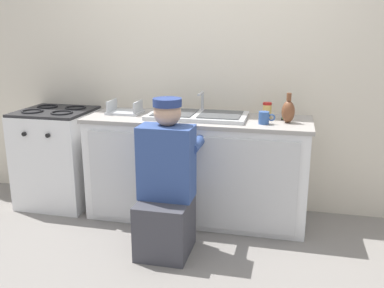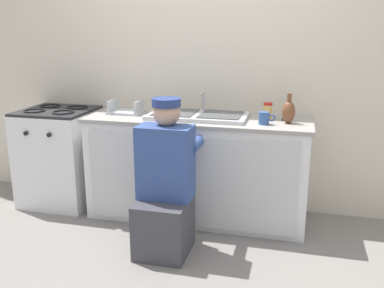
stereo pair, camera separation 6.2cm
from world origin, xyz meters
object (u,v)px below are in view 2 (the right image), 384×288
condiment_jar (268,111)px  cell_phone (287,118)px  dish_rack_tray (126,110)px  plumber_person (165,190)px  coffee_mug (264,118)px  vase_decorative (289,112)px  stove_range (60,156)px  sink_double_basin (198,115)px

condiment_jar → cell_phone: condiment_jar is taller
dish_rack_tray → plumber_person: bearing=-50.0°
coffee_mug → condiment_jar: (0.01, 0.22, 0.02)m
dish_rack_tray → condiment_jar: condiment_jar is taller
vase_decorative → condiment_jar: (-0.17, 0.14, -0.03)m
stove_range → dish_rack_tray: bearing=2.2°
plumber_person → dish_rack_tray: plumber_person is taller
plumber_person → coffee_mug: plumber_person is taller
coffee_mug → condiment_jar: 0.22m
sink_double_basin → dish_rack_tray: size_ratio=2.86×
plumber_person → dish_rack_tray: bearing=130.0°
stove_range → coffee_mug: coffee_mug is taller
plumber_person → coffee_mug: (0.63, 0.51, 0.45)m
vase_decorative → plumber_person: bearing=-143.3°
plumber_person → condiment_jar: 1.08m
stove_range → vase_decorative: size_ratio=3.83×
coffee_mug → vase_decorative: bearing=26.6°
plumber_person → condiment_jar: size_ratio=8.63×
vase_decorative → cell_phone: size_ratio=1.64×
stove_range → condiment_jar: bearing=3.1°
coffee_mug → dish_rack_tray: (-1.19, 0.15, -0.02)m
stove_range → condiment_jar: (1.85, 0.10, 0.49)m
stove_range → sink_double_basin: bearing=0.1°
stove_range → plumber_person: size_ratio=0.80×
condiment_jar → plumber_person: bearing=-130.8°
stove_range → vase_decorative: vase_decorative is taller
condiment_jar → vase_decorative: bearing=-39.3°
sink_double_basin → cell_phone: bearing=8.7°
vase_decorative → condiment_jar: bearing=140.7°
cell_phone → dish_rack_tray: bearing=-176.4°
plumber_person → vase_decorative: bearing=36.7°
vase_decorative → dish_rack_tray: bearing=177.3°
sink_double_basin → coffee_mug: 0.56m
sink_double_basin → coffee_mug: size_ratio=6.35×
coffee_mug → vase_decorative: (0.17, 0.09, 0.04)m
sink_double_basin → dish_rack_tray: sink_double_basin is taller
stove_range → condiment_jar: size_ratio=6.88×
cell_phone → condiment_jar: bearing=-175.8°
sink_double_basin → condiment_jar: 0.56m
plumber_person → cell_phone: (0.79, 0.75, 0.41)m
stove_range → coffee_mug: 1.91m
coffee_mug → plumber_person: bearing=-140.9°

